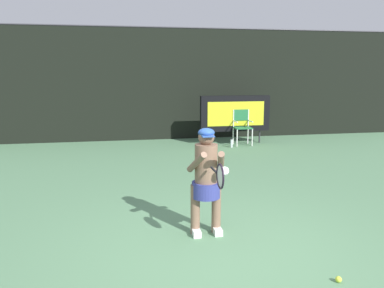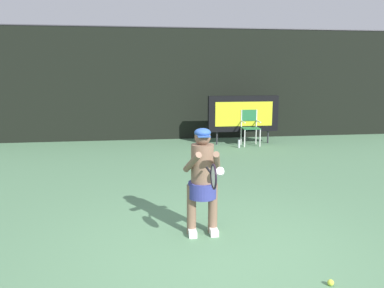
# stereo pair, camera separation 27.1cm
# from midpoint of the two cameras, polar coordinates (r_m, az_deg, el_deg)

# --- Properties ---
(ground) EXTENTS (18.00, 22.00, 0.03)m
(ground) POSITION_cam_midpoint_polar(r_m,az_deg,el_deg) (4.89, 3.54, -16.76)
(ground) COLOR #54805B
(backdrop_screen) EXTENTS (18.00, 0.12, 3.66)m
(backdrop_screen) POSITION_cam_midpoint_polar(r_m,az_deg,el_deg) (12.94, -5.92, 8.64)
(backdrop_screen) COLOR black
(backdrop_screen) RESTS_ON ground
(scoreboard) EXTENTS (2.20, 0.21, 1.50)m
(scoreboard) POSITION_cam_midpoint_polar(r_m,az_deg,el_deg) (12.21, 5.70, 4.47)
(scoreboard) COLOR black
(scoreboard) RESTS_ON ground
(umpire_chair) EXTENTS (0.52, 0.44, 1.08)m
(umpire_chair) POSITION_cam_midpoint_polar(r_m,az_deg,el_deg) (12.05, 6.72, 2.79)
(umpire_chair) COLOR white
(umpire_chair) RESTS_ON ground
(water_bottle) EXTENTS (0.07, 0.07, 0.27)m
(water_bottle) POSITION_cam_midpoint_polar(r_m,az_deg,el_deg) (11.66, 5.15, 0.10)
(water_bottle) COLOR silver
(water_bottle) RESTS_ON ground
(tennis_player) EXTENTS (0.53, 0.60, 1.49)m
(tennis_player) POSITION_cam_midpoint_polar(r_m,az_deg,el_deg) (5.33, 0.65, -4.86)
(tennis_player) COLOR white
(tennis_player) RESTS_ON ground
(tennis_racket) EXTENTS (0.03, 0.60, 0.31)m
(tennis_racket) POSITION_cam_midpoint_polar(r_m,az_deg,el_deg) (4.67, 2.42, -4.69)
(tennis_racket) COLOR black
(tennis_ball_loose) EXTENTS (0.07, 0.07, 0.07)m
(tennis_ball_loose) POSITION_cam_midpoint_polar(r_m,az_deg,el_deg) (4.65, 19.05, -18.25)
(tennis_ball_loose) COLOR #CCDB3D
(tennis_ball_loose) RESTS_ON ground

